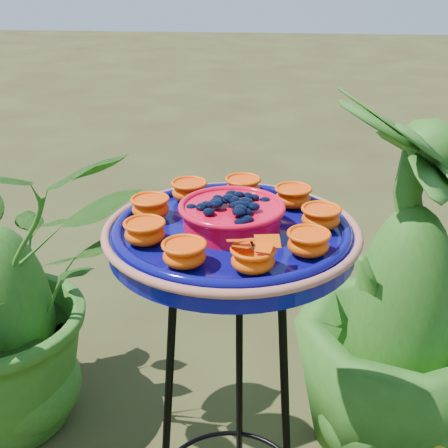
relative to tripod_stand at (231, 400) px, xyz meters
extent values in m
torus|color=black|center=(0.00, 0.00, 0.33)|extent=(0.27, 0.27, 0.02)
cylinder|color=black|center=(0.01, 0.14, -0.10)|extent=(0.02, 0.08, 0.86)
cylinder|color=#080861|center=(0.00, 0.00, 0.36)|extent=(0.47, 0.47, 0.04)
torus|color=#AE674E|center=(0.00, 0.00, 0.38)|extent=(0.46, 0.46, 0.02)
torus|color=#080861|center=(0.00, 0.00, 0.38)|extent=(0.42, 0.42, 0.02)
cylinder|color=red|center=(0.00, 0.00, 0.40)|extent=(0.18, 0.18, 0.04)
torus|color=red|center=(0.00, 0.00, 0.42)|extent=(0.19, 0.19, 0.01)
ellipsoid|color=black|center=(0.00, 0.00, 0.43)|extent=(0.15, 0.15, 0.03)
ellipsoid|color=#FF6102|center=(0.16, 0.02, 0.40)|extent=(0.07, 0.07, 0.03)
cylinder|color=#FF5F05|center=(0.16, 0.02, 0.42)|extent=(0.06, 0.06, 0.01)
ellipsoid|color=#FF6102|center=(0.11, 0.11, 0.40)|extent=(0.07, 0.07, 0.03)
cylinder|color=#FF5F05|center=(0.11, 0.11, 0.42)|extent=(0.06, 0.06, 0.01)
ellipsoid|color=#FF6102|center=(0.01, 0.16, 0.40)|extent=(0.07, 0.07, 0.03)
cylinder|color=#FF5F05|center=(0.01, 0.16, 0.42)|extent=(0.06, 0.06, 0.01)
ellipsoid|color=#FF6102|center=(-0.09, 0.13, 0.40)|extent=(0.07, 0.07, 0.03)
cylinder|color=#FF5F05|center=(-0.09, 0.13, 0.42)|extent=(0.06, 0.06, 0.01)
ellipsoid|color=#FF6102|center=(-0.15, 0.04, 0.40)|extent=(0.07, 0.07, 0.03)
cylinder|color=#FF5F05|center=(-0.15, 0.04, 0.42)|extent=(0.06, 0.06, 0.01)
ellipsoid|color=#FF6102|center=(-0.14, -0.07, 0.40)|extent=(0.07, 0.07, 0.03)
cylinder|color=#FF5F05|center=(-0.14, -0.07, 0.42)|extent=(0.06, 0.06, 0.01)
ellipsoid|color=#FF6102|center=(-0.06, -0.14, 0.40)|extent=(0.07, 0.07, 0.03)
cylinder|color=#FF5F05|center=(-0.06, -0.14, 0.42)|extent=(0.06, 0.06, 0.01)
ellipsoid|color=#FF6102|center=(0.04, -0.15, 0.40)|extent=(0.07, 0.07, 0.03)
cylinder|color=#FF5F05|center=(0.04, -0.15, 0.42)|extent=(0.06, 0.06, 0.01)
ellipsoid|color=#FF6102|center=(0.13, -0.09, 0.40)|extent=(0.07, 0.07, 0.03)
cylinder|color=#FF5F05|center=(0.13, -0.09, 0.42)|extent=(0.06, 0.06, 0.01)
cylinder|color=black|center=(0.04, -0.15, 0.43)|extent=(0.01, 0.03, 0.00)
cube|color=#FF5805|center=(0.02, -0.15, 0.43)|extent=(0.04, 0.03, 0.01)
cube|color=#FF5805|center=(0.06, -0.15, 0.43)|extent=(0.04, 0.03, 0.01)
imported|color=#255516|center=(-0.71, 0.52, -0.07)|extent=(1.07, 1.03, 0.91)
imported|color=#255516|center=(0.43, 0.49, 0.00)|extent=(0.68, 0.68, 1.05)
camera|label=1|loc=(0.07, -1.00, 0.84)|focal=50.00mm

